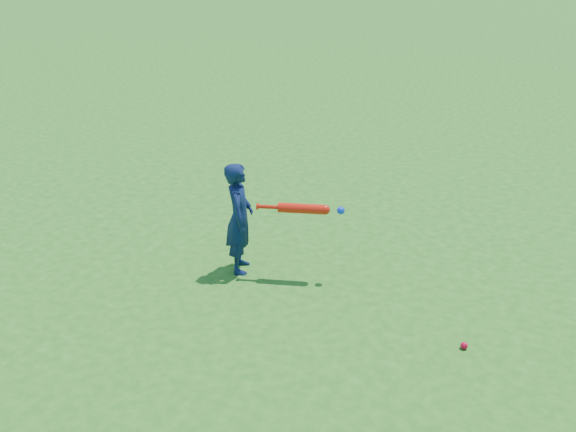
# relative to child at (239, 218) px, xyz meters

# --- Properties ---
(ground) EXTENTS (80.00, 80.00, 0.00)m
(ground) POSITION_rel_child_xyz_m (-0.30, -0.48, -0.59)
(ground) COLOR #206618
(ground) RESTS_ON ground
(child) EXTENTS (0.43, 0.51, 1.17)m
(child) POSITION_rel_child_xyz_m (0.00, 0.00, 0.00)
(child) COLOR #0E1B41
(child) RESTS_ON ground
(ground_ball_red) EXTENTS (0.06, 0.06, 0.06)m
(ground_ball_red) POSITION_rel_child_xyz_m (2.41, -0.46, -0.56)
(ground_ball_red) COLOR red
(ground_ball_red) RESTS_ON ground
(bat_swing) EXTENTS (0.85, 0.32, 0.10)m
(bat_swing) POSITION_rel_child_xyz_m (0.67, 0.15, 0.16)
(bat_swing) COLOR red
(bat_swing) RESTS_ON ground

